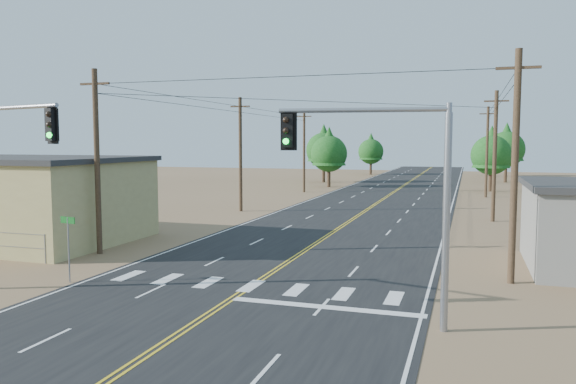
% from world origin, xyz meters
% --- Properties ---
extents(ground, '(220.00, 220.00, 0.00)m').
position_xyz_m(ground, '(0.00, 0.00, 0.00)').
color(ground, '#8F6F4D').
rests_on(ground, ground).
extents(road, '(15.00, 200.00, 0.02)m').
position_xyz_m(road, '(0.00, 30.00, 0.01)').
color(road, black).
rests_on(road, ground).
extents(utility_pole_left_near, '(1.80, 0.30, 10.00)m').
position_xyz_m(utility_pole_left_near, '(-10.50, 12.00, 5.12)').
color(utility_pole_left_near, '#4C3826').
rests_on(utility_pole_left_near, ground).
extents(utility_pole_left_mid, '(1.80, 0.30, 10.00)m').
position_xyz_m(utility_pole_left_mid, '(-10.50, 32.00, 5.12)').
color(utility_pole_left_mid, '#4C3826').
rests_on(utility_pole_left_mid, ground).
extents(utility_pole_left_far, '(1.80, 0.30, 10.00)m').
position_xyz_m(utility_pole_left_far, '(-10.50, 52.00, 5.12)').
color(utility_pole_left_far, '#4C3826').
rests_on(utility_pole_left_far, ground).
extents(utility_pole_right_near, '(1.80, 0.30, 10.00)m').
position_xyz_m(utility_pole_right_near, '(10.50, 12.00, 5.12)').
color(utility_pole_right_near, '#4C3826').
rests_on(utility_pole_right_near, ground).
extents(utility_pole_right_mid, '(1.80, 0.30, 10.00)m').
position_xyz_m(utility_pole_right_mid, '(10.50, 32.00, 5.12)').
color(utility_pole_right_mid, '#4C3826').
rests_on(utility_pole_right_mid, ground).
extents(utility_pole_right_far, '(1.80, 0.30, 10.00)m').
position_xyz_m(utility_pole_right_far, '(10.50, 52.00, 5.12)').
color(utility_pole_right_far, '#4C3826').
rests_on(utility_pole_right_far, ground).
extents(signal_mast_right, '(5.52, 1.01, 7.32)m').
position_xyz_m(signal_mast_right, '(6.45, 4.48, 4.91)').
color(signal_mast_right, gray).
rests_on(signal_mast_right, ground).
extents(street_sign, '(0.85, 0.19, 2.88)m').
position_xyz_m(street_sign, '(-7.80, 6.24, 1.93)').
color(street_sign, gray).
rests_on(street_sign, ground).
extents(tree_left_near, '(4.94, 4.94, 8.23)m').
position_xyz_m(tree_left_near, '(-9.51, 60.70, 5.03)').
color(tree_left_near, '#3F2D1E').
rests_on(tree_left_near, ground).
extents(tree_left_mid, '(5.33, 5.33, 8.89)m').
position_xyz_m(tree_left_mid, '(-12.46, 69.38, 5.43)').
color(tree_left_mid, '#3F2D1E').
rests_on(tree_left_mid, ground).
extents(tree_left_far, '(4.73, 4.73, 7.88)m').
position_xyz_m(tree_left_far, '(-9.00, 91.85, 4.82)').
color(tree_left_far, '#3F2D1E').
rests_on(tree_left_far, ground).
extents(tree_right_near, '(4.91, 4.91, 8.19)m').
position_xyz_m(tree_right_near, '(11.25, 60.16, 5.01)').
color(tree_right_near, '#3F2D1E').
rests_on(tree_right_near, ground).
extents(tree_right_mid, '(5.47, 5.47, 9.12)m').
position_xyz_m(tree_right_mid, '(14.00, 77.82, 5.58)').
color(tree_right_mid, '#3F2D1E').
rests_on(tree_right_mid, ground).
extents(tree_right_far, '(5.11, 5.11, 8.52)m').
position_xyz_m(tree_right_far, '(12.92, 93.58, 5.21)').
color(tree_right_far, '#3F2D1E').
rests_on(tree_right_far, ground).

